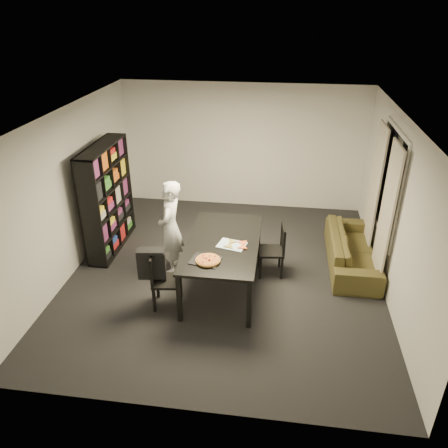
# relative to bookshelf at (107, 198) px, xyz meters

# --- Properties ---
(room) EXTENTS (5.01, 5.51, 2.61)m
(room) POSITION_rel_bookshelf_xyz_m (2.16, -0.60, 0.35)
(room) COLOR black
(room) RESTS_ON ground
(window_pane) EXTENTS (0.02, 1.40, 1.60)m
(window_pane) POSITION_rel_bookshelf_xyz_m (4.64, -0.00, 0.55)
(window_pane) COLOR black
(window_pane) RESTS_ON room
(window_frame) EXTENTS (0.03, 1.52, 1.72)m
(window_frame) POSITION_rel_bookshelf_xyz_m (4.64, -0.00, 0.55)
(window_frame) COLOR white
(window_frame) RESTS_ON room
(curtain_left) EXTENTS (0.03, 0.70, 2.25)m
(curtain_left) POSITION_rel_bookshelf_xyz_m (4.56, -0.52, 0.20)
(curtain_left) COLOR beige
(curtain_left) RESTS_ON room
(curtain_right) EXTENTS (0.03, 0.70, 2.25)m
(curtain_right) POSITION_rel_bookshelf_xyz_m (4.56, 0.52, 0.20)
(curtain_right) COLOR beige
(curtain_right) RESTS_ON room
(bookshelf) EXTENTS (0.35, 1.50, 1.90)m
(bookshelf) POSITION_rel_bookshelf_xyz_m (0.00, 0.00, 0.00)
(bookshelf) COLOR black
(bookshelf) RESTS_ON room
(dining_table) EXTENTS (1.07, 1.93, 0.80)m
(dining_table) POSITION_rel_bookshelf_xyz_m (2.17, -0.97, -0.22)
(dining_table) COLOR black
(dining_table) RESTS_ON room
(chair_left) EXTENTS (0.45, 0.45, 0.87)m
(chair_left) POSITION_rel_bookshelf_xyz_m (1.34, -1.55, -0.45)
(chair_left) COLOR black
(chair_left) RESTS_ON room
(chair_right) EXTENTS (0.45, 0.45, 0.87)m
(chair_right) POSITION_rel_bookshelf_xyz_m (2.97, -0.48, -0.46)
(chair_right) COLOR black
(chair_right) RESTS_ON room
(draped_jacket) EXTENTS (0.41, 0.22, 0.48)m
(draped_jacket) POSITION_rel_bookshelf_xyz_m (1.23, -1.57, -0.23)
(draped_jacket) COLOR black
(draped_jacket) RESTS_ON chair_left
(person) EXTENTS (0.39, 0.58, 1.58)m
(person) POSITION_rel_bookshelf_xyz_m (1.28, -0.63, -0.16)
(person) COLOR silver
(person) RESTS_ON room
(baking_tray) EXTENTS (0.45, 0.39, 0.01)m
(baking_tray) POSITION_rel_bookshelf_xyz_m (2.00, -1.53, -0.14)
(baking_tray) COLOR black
(baking_tray) RESTS_ON dining_table
(pepperoni_pizza) EXTENTS (0.35, 0.35, 0.03)m
(pepperoni_pizza) POSITION_rel_bookshelf_xyz_m (2.04, -1.55, -0.12)
(pepperoni_pizza) COLOR #A06C2E
(pepperoni_pizza) RESTS_ON dining_table
(kitchen_towel) EXTENTS (0.46, 0.39, 0.01)m
(kitchen_towel) POSITION_rel_bookshelf_xyz_m (2.31, -1.05, -0.14)
(kitchen_towel) COLOR white
(kitchen_towel) RESTS_ON dining_table
(pizza_slices) EXTENTS (0.46, 0.43, 0.01)m
(pizza_slices) POSITION_rel_bookshelf_xyz_m (2.38, -1.05, -0.13)
(pizza_slices) COLOR #DB8944
(pizza_slices) RESTS_ON dining_table
(sofa) EXTENTS (0.76, 1.94, 0.57)m
(sofa) POSITION_rel_bookshelf_xyz_m (4.24, -0.04, -0.67)
(sofa) COLOR #45401B
(sofa) RESTS_ON room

